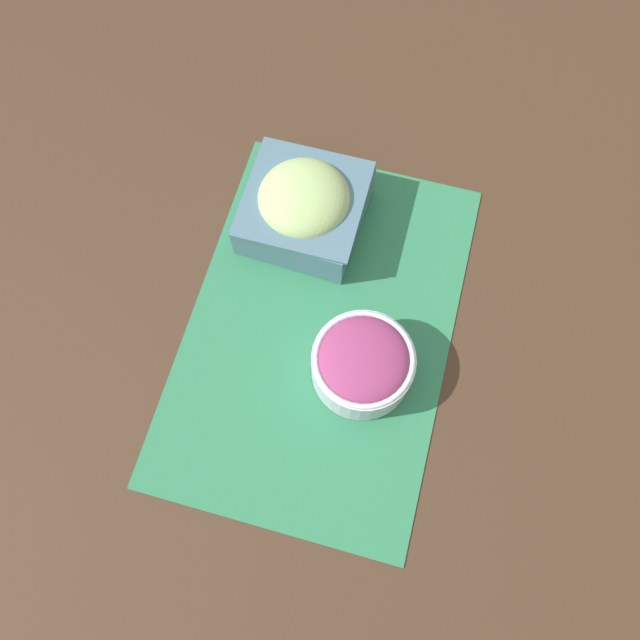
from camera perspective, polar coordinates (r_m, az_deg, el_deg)
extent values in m
plane|color=#422D1E|center=(0.92, 0.00, -0.75)|extent=(3.00, 3.00, 0.00)
cube|color=#2D7A51|center=(0.92, 0.00, -0.71)|extent=(0.58, 0.38, 0.00)
cube|color=slate|center=(0.96, -1.43, 9.99)|extent=(0.18, 0.18, 0.06)
cube|color=slate|center=(0.93, -1.48, 11.07)|extent=(0.18, 0.18, 0.00)
ellipsoid|color=#A8CC7F|center=(0.93, -1.47, 11.00)|extent=(0.14, 0.14, 0.07)
cylinder|color=silver|center=(0.87, 3.89, -4.17)|extent=(0.14, 0.14, 0.06)
torus|color=silver|center=(0.84, 4.03, -3.57)|extent=(0.14, 0.14, 0.01)
ellipsoid|color=#93386B|center=(0.84, 4.03, -3.57)|extent=(0.12, 0.12, 0.04)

